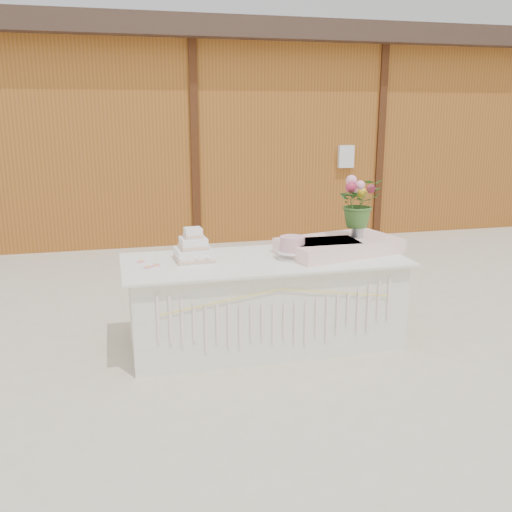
% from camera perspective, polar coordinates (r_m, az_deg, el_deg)
% --- Properties ---
extents(ground, '(80.00, 80.00, 0.00)m').
position_cam_1_polar(ground, '(5.11, 0.84, -8.66)').
color(ground, beige).
rests_on(ground, ground).
extents(barn, '(12.60, 4.60, 3.30)m').
position_cam_1_polar(barn, '(10.61, -7.82, 12.41)').
color(barn, '#93521E').
rests_on(barn, ground).
extents(cake_table, '(2.40, 1.00, 0.77)m').
position_cam_1_polar(cake_table, '(4.97, 0.87, -4.56)').
color(cake_table, white).
rests_on(cake_table, ground).
extents(wedding_cake, '(0.32, 0.32, 0.28)m').
position_cam_1_polar(wedding_cake, '(4.82, -6.27, 0.68)').
color(wedding_cake, white).
rests_on(wedding_cake, cake_table).
extents(pink_cake_stand, '(0.27, 0.27, 0.19)m').
position_cam_1_polar(pink_cake_stand, '(4.84, 3.64, 0.97)').
color(pink_cake_stand, white).
rests_on(pink_cake_stand, cake_table).
extents(satin_runner, '(1.13, 0.81, 0.13)m').
position_cam_1_polar(satin_runner, '(5.11, 8.29, 1.03)').
color(satin_runner, '#FFD5CD').
rests_on(satin_runner, cake_table).
extents(flower_vase, '(0.11, 0.11, 0.14)m').
position_cam_1_polar(flower_vase, '(5.16, 10.12, 2.64)').
color(flower_vase, '#A7A7AB').
rests_on(flower_vase, satin_runner).
extents(bouquet, '(0.44, 0.40, 0.43)m').
position_cam_1_polar(bouquet, '(5.11, 10.26, 5.81)').
color(bouquet, '#3B6428').
rests_on(bouquet, flower_vase).
extents(loose_flowers, '(0.28, 0.39, 0.02)m').
position_cam_1_polar(loose_flowers, '(4.71, -10.69, -0.88)').
color(loose_flowers, pink).
rests_on(loose_flowers, cake_table).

